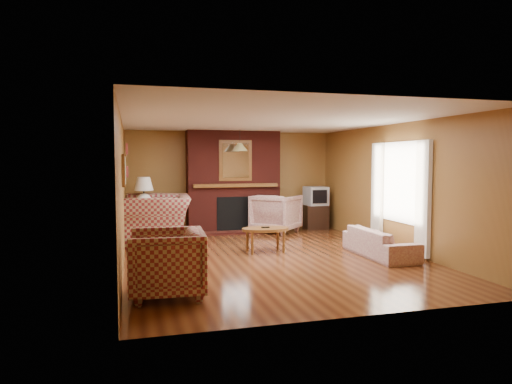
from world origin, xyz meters
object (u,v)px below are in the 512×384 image
object	(u,v)px
plaid_loveseat	(157,219)
floral_sofa	(380,242)
coffee_table	(265,231)
floral_armchair	(276,213)
table_lamp	(144,191)
fireplace	(233,182)
crt_tv	(316,196)
tv_stand	(316,217)
plaid_armchair	(167,263)
side_table	(144,224)

from	to	relation	value
plaid_loveseat	floral_sofa	distance (m)	4.48
plaid_loveseat	coffee_table	size ratio (longest dim) A/B	1.69
floral_armchair	table_lamp	bearing A→B (deg)	47.56
fireplace	coffee_table	bearing A→B (deg)	-89.13
crt_tv	plaid_loveseat	bearing A→B (deg)	-167.66
fireplace	coffee_table	size ratio (longest dim) A/B	2.68
floral_armchair	coffee_table	distance (m)	2.37
tv_stand	crt_tv	world-z (taller)	crt_tv
plaid_loveseat	floral_armchair	bearing A→B (deg)	106.82
fireplace	plaid_loveseat	world-z (taller)	fireplace
plaid_armchair	tv_stand	xyz separation A→B (m)	(4.00, 4.74, -0.13)
crt_tv	table_lamp	bearing A→B (deg)	-175.26
plaid_armchair	coffee_table	world-z (taller)	plaid_armchair
plaid_armchair	floral_sofa	distance (m)	4.12
plaid_armchair	table_lamp	bearing A→B (deg)	-174.67
floral_armchair	table_lamp	world-z (taller)	table_lamp
table_lamp	crt_tv	world-z (taller)	table_lamp
plaid_loveseat	floral_armchair	size ratio (longest dim) A/B	1.53
fireplace	crt_tv	bearing A→B (deg)	-5.30
side_table	plaid_armchair	bearing A→B (deg)	-88.04
fireplace	tv_stand	size ratio (longest dim) A/B	4.04
fireplace	tv_stand	distance (m)	2.24
table_lamp	floral_armchair	bearing A→B (deg)	2.76
plaid_armchair	table_lamp	distance (m)	4.44
floral_sofa	table_lamp	bearing A→B (deg)	54.39
coffee_table	floral_armchair	bearing A→B (deg)	67.32
fireplace	coffee_table	world-z (taller)	fireplace
coffee_table	fireplace	bearing A→B (deg)	90.87
plaid_loveseat	crt_tv	bearing A→B (deg)	105.99
fireplace	table_lamp	distance (m)	2.17
fireplace	floral_sofa	size ratio (longest dim) A/B	1.43
coffee_table	tv_stand	size ratio (longest dim) A/B	1.51
plaid_loveseat	floral_armchair	xyz separation A→B (m)	(2.80, 0.66, -0.04)
floral_sofa	floral_armchair	bearing A→B (deg)	17.80
side_table	table_lamp	world-z (taller)	table_lamp
floral_sofa	tv_stand	size ratio (longest dim) A/B	2.82
side_table	floral_sofa	bearing A→B (deg)	-36.35
floral_armchair	tv_stand	bearing A→B (deg)	-124.72
tv_stand	coffee_table	bearing A→B (deg)	-124.13
fireplace	floral_armchair	bearing A→B (deg)	-22.17
plaid_loveseat	coffee_table	distance (m)	2.43
crt_tv	plaid_armchair	bearing A→B (deg)	-130.17
coffee_table	tv_stand	xyz separation A→B (m)	(2.01, 2.39, -0.10)
fireplace	coffee_table	xyz separation A→B (m)	(0.04, -2.57, -0.79)
floral_armchair	crt_tv	world-z (taller)	crt_tv
table_lamp	fireplace	bearing A→B (deg)	14.29
floral_armchair	coffee_table	world-z (taller)	floral_armchair
floral_sofa	table_lamp	xyz separation A→B (m)	(-4.00, 2.94, 0.80)
plaid_loveseat	tv_stand	world-z (taller)	plaid_loveseat
floral_sofa	floral_armchair	xyz separation A→B (m)	(-0.95, 3.09, 0.21)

